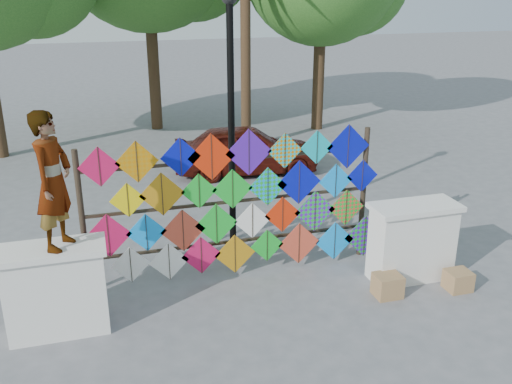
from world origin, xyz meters
TOP-DOWN VIEW (x-y plane):
  - ground at (0.00, 0.00)m, footprint 80.00×80.00m
  - parapet_left at (-2.70, -0.20)m, footprint 1.40×0.65m
  - parapet_right at (2.70, -0.20)m, footprint 1.40×0.65m
  - kite_rack at (0.12, 0.73)m, footprint 5.01×0.24m
  - vendor_woman at (-2.56, -0.20)m, footprint 0.69×0.79m
  - sedan at (1.59, 5.76)m, footprint 3.70×1.81m
  - lamppost at (0.30, 2.00)m, footprint 0.28×0.28m
  - cardboard_box_near at (2.08, -0.62)m, footprint 0.40×0.36m
  - cardboard_box_far at (3.23, -0.75)m, footprint 0.37×0.34m

SIDE VIEW (x-z plane):
  - ground at x=0.00m, z-range 0.00..0.00m
  - cardboard_box_far at x=3.23m, z-range 0.00..0.31m
  - cardboard_box_near at x=2.08m, z-range 0.00..0.36m
  - sedan at x=1.59m, z-range 0.00..1.22m
  - parapet_left at x=-2.70m, z-range 0.01..1.29m
  - parapet_right at x=2.70m, z-range 0.01..1.29m
  - kite_rack at x=0.12m, z-range 0.00..2.43m
  - vendor_woman at x=-2.56m, z-range 1.28..3.09m
  - lamppost at x=0.30m, z-range 0.46..4.92m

